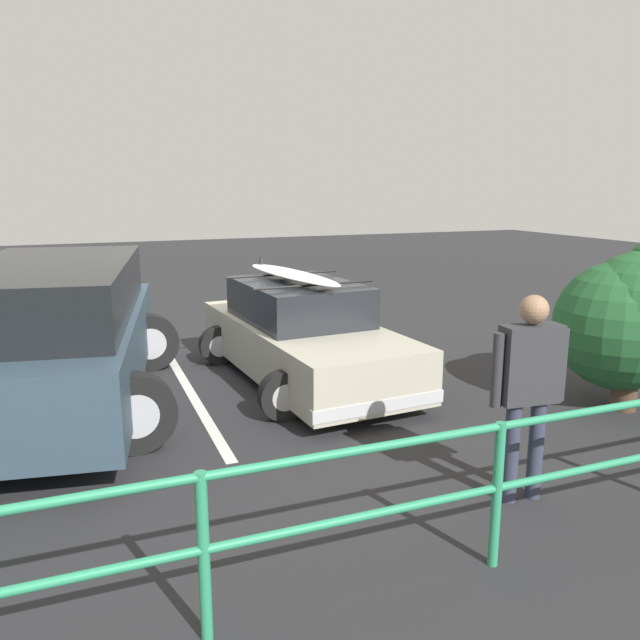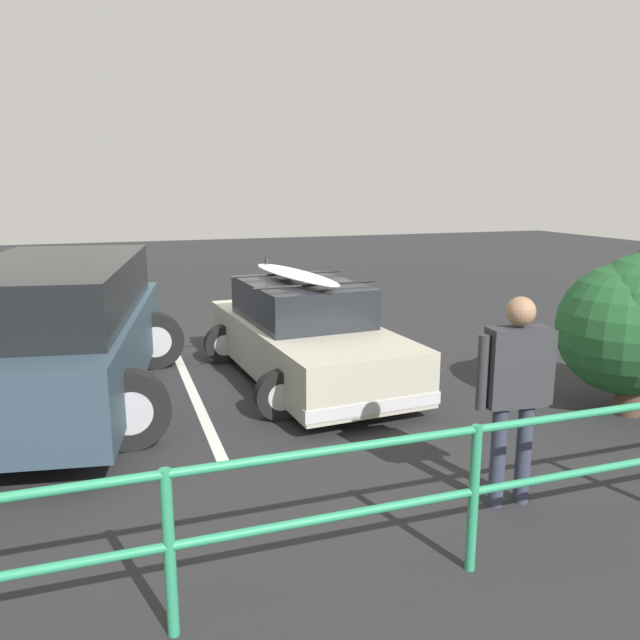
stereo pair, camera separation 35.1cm
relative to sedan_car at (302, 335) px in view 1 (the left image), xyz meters
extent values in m
cube|color=#28282B|center=(0.58, -0.61, -0.63)|extent=(44.00, 44.00, 0.02)
cube|color=silver|center=(1.53, 0.04, -0.62)|extent=(0.12, 4.42, 0.00)
cube|color=#B7B29E|center=(0.00, 0.04, -0.14)|extent=(1.88, 4.13, 0.64)
cube|color=#23262B|center=(0.01, -0.12, 0.44)|extent=(1.53, 2.03, 0.52)
cube|color=silver|center=(-0.15, 2.01, -0.34)|extent=(1.62, 0.22, 0.14)
cube|color=silver|center=(0.14, -1.92, -0.34)|extent=(1.62, 0.22, 0.14)
cylinder|color=black|center=(-0.90, 1.23, -0.33)|extent=(0.57, 0.18, 0.57)
cylinder|color=#B7B7BC|center=(-0.90, 1.23, -0.33)|extent=(0.31, 0.19, 0.31)
cylinder|color=black|center=(0.72, 1.34, -0.33)|extent=(0.57, 0.18, 0.57)
cylinder|color=#B7B7BC|center=(0.72, 1.34, -0.33)|extent=(0.31, 0.19, 0.31)
cylinder|color=black|center=(-0.72, -1.26, -0.33)|extent=(0.57, 0.18, 0.57)
cylinder|color=#B7B7BC|center=(-0.72, -1.26, -0.33)|extent=(0.31, 0.19, 0.31)
cylinder|color=black|center=(0.90, -1.14, -0.33)|extent=(0.57, 0.18, 0.57)
cylinder|color=#B7B7BC|center=(0.90, -1.14, -0.33)|extent=(0.31, 0.19, 0.31)
cylinder|color=black|center=(-0.03, 0.41, 0.74)|extent=(1.67, 0.15, 0.03)
cylinder|color=black|center=(0.05, -0.65, 0.74)|extent=(1.67, 0.15, 0.03)
ellipsoid|color=white|center=(0.07, -0.21, 0.80)|extent=(0.79, 2.46, 0.09)
cone|color=black|center=(0.21, -1.16, 0.91)|extent=(0.10, 0.10, 0.14)
cube|color=#334756|center=(3.06, 0.06, 0.07)|extent=(2.65, 5.04, 0.84)
cube|color=black|center=(3.06, 0.06, 0.81)|extent=(2.33, 3.97, 0.63)
cylinder|color=black|center=(2.66, -2.40, 0.17)|extent=(0.75, 0.29, 0.73)
cylinder|color=black|center=(2.34, 1.64, -0.21)|extent=(0.81, 0.22, 0.81)
cylinder|color=#B7B7BC|center=(2.34, 1.64, -0.21)|extent=(0.44, 0.23, 0.44)
cylinder|color=black|center=(1.87, -1.20, -0.21)|extent=(0.81, 0.22, 0.81)
cylinder|color=#B7B7BC|center=(1.87, -1.20, -0.21)|extent=(0.44, 0.23, 0.44)
cylinder|color=black|center=(3.79, -1.51, -0.21)|extent=(0.81, 0.22, 0.81)
cylinder|color=#B7B7BC|center=(3.79, -1.51, -0.21)|extent=(0.44, 0.23, 0.44)
cylinder|color=#33384C|center=(-0.69, 3.82, -0.19)|extent=(0.13, 0.13, 0.86)
cylinder|color=#33384C|center=(-0.45, 3.80, -0.19)|extent=(0.13, 0.13, 0.86)
cube|color=#333338|center=(-0.57, 3.81, 0.56)|extent=(0.52, 0.25, 0.64)
sphere|color=#9E7556|center=(-0.57, 3.81, 1.01)|extent=(0.23, 0.23, 0.23)
cylinder|color=#333338|center=(-0.86, 3.84, 0.54)|extent=(0.09, 0.09, 0.61)
cylinder|color=#333338|center=(-0.28, 3.78, 0.54)|extent=(0.09, 0.09, 0.61)
cylinder|color=#2D9366|center=(0.23, 4.50, -0.09)|extent=(0.07, 0.07, 1.05)
cylinder|color=#2D9366|center=(2.23, 4.49, -0.09)|extent=(0.07, 0.07, 1.05)
cylinder|color=#2D9366|center=(1.23, 4.50, 0.41)|extent=(9.99, 0.10, 0.06)
cylinder|color=#2D9366|center=(1.23, 4.50, -0.04)|extent=(9.99, 0.10, 0.06)
cylinder|color=#4C3828|center=(-3.11, 2.51, -0.30)|extent=(0.28, 0.28, 0.63)
sphere|color=#235B2D|center=(-3.11, 2.36, 0.37)|extent=(1.52, 1.52, 1.52)
camera|label=1|loc=(2.78, 7.67, 1.98)|focal=35.00mm
camera|label=2|loc=(2.45, 7.79, 1.98)|focal=35.00mm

